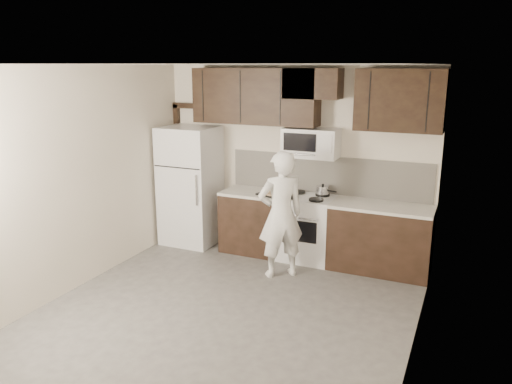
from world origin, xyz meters
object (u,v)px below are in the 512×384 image
Objects in this scene: microwave at (311,143)px; person at (281,215)px; stove at (306,227)px; refrigerator at (191,186)px.

microwave is 1.17m from person.
refrigerator reaches higher than stove.
person reaches higher than stove.
refrigerator is at bearing -174.85° from microwave.
microwave is (-0.00, 0.12, 1.19)m from stove.
stove is 1.20m from microwave.
microwave is at bearing 90.10° from stove.
stove is at bearing -140.69° from person.
stove is 0.52× the size of refrigerator.
stove is 1.24× the size of microwave.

